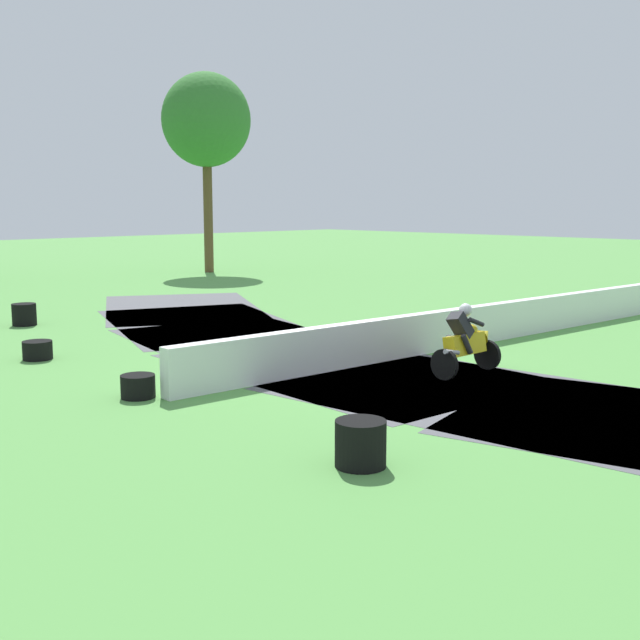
% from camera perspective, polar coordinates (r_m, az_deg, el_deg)
% --- Properties ---
extents(ground_plane, '(120.00, 120.00, 0.00)m').
position_cam_1_polar(ground_plane, '(16.09, 1.49, -3.48)').
color(ground_plane, '#569947').
extents(track_asphalt, '(9.54, 29.19, 0.01)m').
position_cam_1_polar(track_asphalt, '(16.84, 4.29, -2.95)').
color(track_asphalt, '#515156').
rests_on(track_asphalt, ground).
extents(safety_barrier, '(17.97, 1.50, 0.90)m').
position_cam_1_polar(safety_barrier, '(19.63, 12.28, -0.16)').
color(safety_barrier, white).
rests_on(safety_barrier, ground).
extents(motorcycle_lead_yellow, '(1.69, 0.72, 1.43)m').
position_cam_1_polar(motorcycle_lead_yellow, '(15.72, 10.56, -1.47)').
color(motorcycle_lead_yellow, black).
rests_on(motorcycle_lead_yellow, ground).
extents(tire_stack_near, '(0.64, 0.64, 0.60)m').
position_cam_1_polar(tire_stack_near, '(23.07, -20.58, 0.38)').
color(tire_stack_near, black).
rests_on(tire_stack_near, ground).
extents(tire_stack_mid_a, '(0.62, 0.62, 0.40)m').
position_cam_1_polar(tire_stack_mid_a, '(17.97, -19.73, -2.07)').
color(tire_stack_mid_a, black).
rests_on(tire_stack_mid_a, ground).
extents(tire_stack_mid_b, '(0.59, 0.59, 0.40)m').
position_cam_1_polar(tire_stack_mid_b, '(13.98, -13.02, -4.69)').
color(tire_stack_mid_b, black).
rests_on(tire_stack_mid_b, ground).
extents(tire_stack_far, '(0.66, 0.66, 0.60)m').
position_cam_1_polar(tire_stack_far, '(10.16, 2.95, -8.90)').
color(tire_stack_far, black).
rests_on(tire_stack_far, ground).
extents(tree_far_left, '(4.20, 4.20, 9.41)m').
position_cam_1_polar(tree_far_left, '(38.77, -8.22, 14.04)').
color(tree_far_left, brown).
rests_on(tree_far_left, ground).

